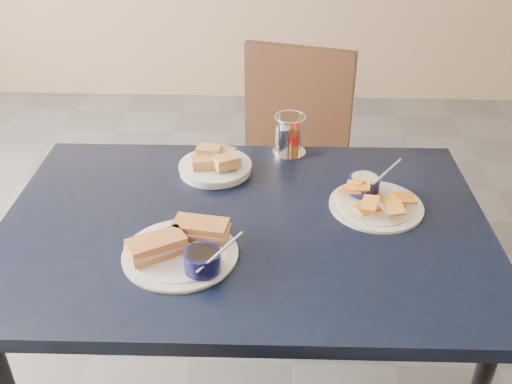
{
  "coord_description": "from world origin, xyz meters",
  "views": [
    {
      "loc": [
        -0.07,
        -1.44,
        1.65
      ],
      "look_at": [
        -0.13,
        -0.13,
        0.82
      ],
      "focal_mm": 40.0,
      "sensor_mm": 36.0,
      "label": 1
    }
  ],
  "objects_px": {
    "bread_basket": "(215,165)",
    "condiment_caddy": "(288,138)",
    "chair_far": "(284,150)",
    "plantain_plate": "(372,197)",
    "sandwich_plate": "(184,247)",
    "dining_table": "(245,239)"
  },
  "relations": [
    {
      "from": "chair_far",
      "to": "dining_table",
      "type": "bearing_deg",
      "value": -98.04
    },
    {
      "from": "dining_table",
      "to": "bread_basket",
      "type": "distance_m",
      "value": 0.3
    },
    {
      "from": "chair_far",
      "to": "condiment_caddy",
      "type": "height_order",
      "value": "chair_far"
    },
    {
      "from": "sandwich_plate",
      "to": "bread_basket",
      "type": "relative_size",
      "value": 1.39
    },
    {
      "from": "dining_table",
      "to": "plantain_plate",
      "type": "relative_size",
      "value": 5.07
    },
    {
      "from": "bread_basket",
      "to": "condiment_caddy",
      "type": "relative_size",
      "value": 1.65
    },
    {
      "from": "plantain_plate",
      "to": "bread_basket",
      "type": "height_order",
      "value": "plantain_plate"
    },
    {
      "from": "bread_basket",
      "to": "condiment_caddy",
      "type": "height_order",
      "value": "condiment_caddy"
    },
    {
      "from": "chair_far",
      "to": "sandwich_plate",
      "type": "height_order",
      "value": "chair_far"
    },
    {
      "from": "sandwich_plate",
      "to": "condiment_caddy",
      "type": "bearing_deg",
      "value": 64.57
    },
    {
      "from": "chair_far",
      "to": "plantain_plate",
      "type": "xyz_separation_m",
      "value": [
        0.24,
        -0.7,
        0.23
      ]
    },
    {
      "from": "dining_table",
      "to": "sandwich_plate",
      "type": "distance_m",
      "value": 0.22
    },
    {
      "from": "dining_table",
      "to": "condiment_caddy",
      "type": "distance_m",
      "value": 0.43
    },
    {
      "from": "plantain_plate",
      "to": "bread_basket",
      "type": "distance_m",
      "value": 0.49
    },
    {
      "from": "chair_far",
      "to": "sandwich_plate",
      "type": "distance_m",
      "value": 1.02
    },
    {
      "from": "chair_far",
      "to": "plantain_plate",
      "type": "height_order",
      "value": "chair_far"
    },
    {
      "from": "sandwich_plate",
      "to": "plantain_plate",
      "type": "distance_m",
      "value": 0.56
    },
    {
      "from": "chair_far",
      "to": "plantain_plate",
      "type": "distance_m",
      "value": 0.78
    },
    {
      "from": "bread_basket",
      "to": "dining_table",
      "type": "bearing_deg",
      "value": -68.51
    },
    {
      "from": "plantain_plate",
      "to": "bread_basket",
      "type": "bearing_deg",
      "value": 160.53
    },
    {
      "from": "bread_basket",
      "to": "condiment_caddy",
      "type": "xyz_separation_m",
      "value": [
        0.23,
        0.13,
        0.03
      ]
    },
    {
      "from": "dining_table",
      "to": "chair_far",
      "type": "bearing_deg",
      "value": 81.96
    }
  ]
}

